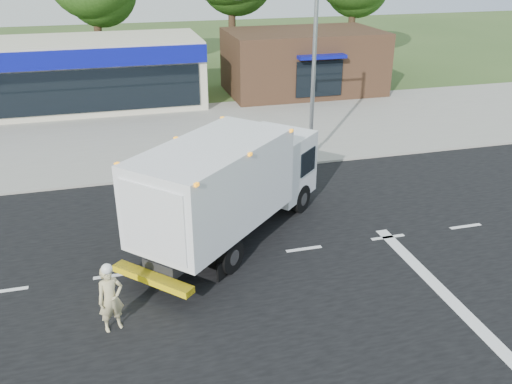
# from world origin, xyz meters

# --- Properties ---
(ground) EXTENTS (120.00, 120.00, 0.00)m
(ground) POSITION_xyz_m (0.00, 0.00, 0.00)
(ground) COLOR #385123
(ground) RESTS_ON ground
(road_asphalt) EXTENTS (60.00, 14.00, 0.02)m
(road_asphalt) POSITION_xyz_m (0.00, 0.00, 0.00)
(road_asphalt) COLOR black
(road_asphalt) RESTS_ON ground
(sidewalk) EXTENTS (60.00, 2.40, 0.12)m
(sidewalk) POSITION_xyz_m (0.00, 8.20, 0.06)
(sidewalk) COLOR gray
(sidewalk) RESTS_ON ground
(parking_apron) EXTENTS (60.00, 9.00, 0.02)m
(parking_apron) POSITION_xyz_m (0.00, 14.00, 0.01)
(parking_apron) COLOR gray
(parking_apron) RESTS_ON ground
(lane_markings) EXTENTS (55.20, 7.00, 0.01)m
(lane_markings) POSITION_xyz_m (1.35, -1.35, 0.02)
(lane_markings) COLOR silver
(lane_markings) RESTS_ON road_asphalt
(ems_box_truck) EXTENTS (7.62, 7.46, 3.62)m
(ems_box_truck) POSITION_xyz_m (-2.15, 1.30, 2.09)
(ems_box_truck) COLOR black
(ems_box_truck) RESTS_ON ground
(emergency_worker) EXTENTS (0.77, 0.63, 1.93)m
(emergency_worker) POSITION_xyz_m (-6.06, -2.50, 0.94)
(emergency_worker) COLOR #C6B784
(emergency_worker) RESTS_ON ground
(retail_strip_mall) EXTENTS (18.00, 6.20, 4.00)m
(retail_strip_mall) POSITION_xyz_m (-9.00, 19.93, 2.01)
(retail_strip_mall) COLOR beige
(retail_strip_mall) RESTS_ON ground
(brown_storefront) EXTENTS (10.00, 6.70, 4.00)m
(brown_storefront) POSITION_xyz_m (7.00, 19.98, 2.00)
(brown_storefront) COLOR #382316
(brown_storefront) RESTS_ON ground
(traffic_signal_pole) EXTENTS (3.51, 0.25, 8.00)m
(traffic_signal_pole) POSITION_xyz_m (2.35, 7.60, 4.92)
(traffic_signal_pole) COLOR gray
(traffic_signal_pole) RESTS_ON ground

